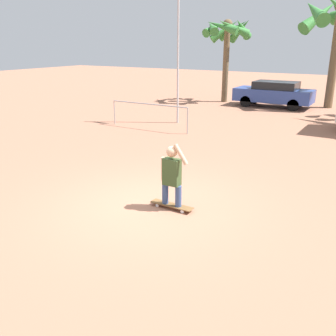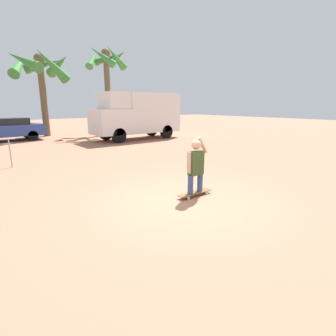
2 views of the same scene
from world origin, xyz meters
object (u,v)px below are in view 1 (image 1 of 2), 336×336
Objects in this scene: palm_tree_far_left at (227,33)px; skateboard at (172,205)px; person_skateboarder at (172,173)px; flagpole at (179,44)px; parked_car_blue at (274,93)px.

skateboard is at bearing -71.32° from palm_tree_far_left.
flagpole is (-4.43, 8.19, 2.61)m from person_skateboarder.
palm_tree_far_left is at bearing 96.00° from flagpole.
flagpole is (-4.43, 8.19, 3.37)m from skateboard.
person_skateboarder is 16.49m from palm_tree_far_left.
palm_tree_far_left is 7.20m from flagpole.
skateboard is 16.66m from palm_tree_far_left.
person_skateboarder is 0.29× the size of palm_tree_far_left.
skateboard is 0.71× the size of person_skateboarder.
person_skateboarder is 0.23× the size of flagpole.
person_skateboarder is 9.67m from flagpole.
person_skateboarder is at bearing -180.00° from skateboard.
palm_tree_far_left is (-5.18, 15.33, 3.20)m from person_skateboarder.
flagpole is at bearing -84.00° from palm_tree_far_left.
parked_car_blue is 0.86× the size of palm_tree_far_left.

